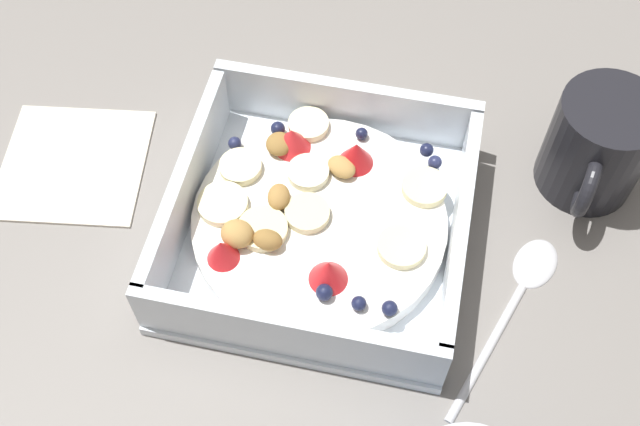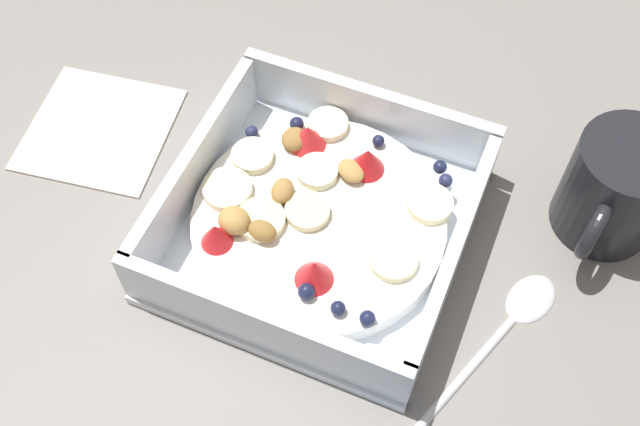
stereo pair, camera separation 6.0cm
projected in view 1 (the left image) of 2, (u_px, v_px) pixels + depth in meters
The scene contains 5 objects.
ground_plane at pixel (341, 240), 0.62m from camera, with size 2.40×2.40×0.00m, color gray.
fruit_bowl at pixel (318, 219), 0.61m from camera, with size 0.22×0.22×0.06m.
spoon at pixel (522, 287), 0.59m from camera, with size 0.08×0.17×0.01m.
coffee_mug at pixel (597, 147), 0.61m from camera, with size 0.08×0.11×0.09m.
folded_napkin at pixel (73, 163), 0.66m from camera, with size 0.12×0.12×0.01m, color silver.
Camera 1 is at (-0.05, 0.31, 0.53)m, focal length 43.52 mm.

